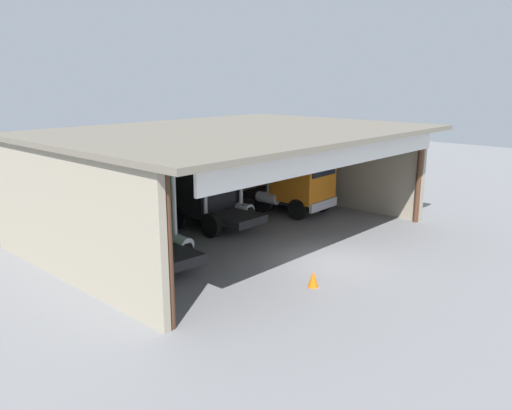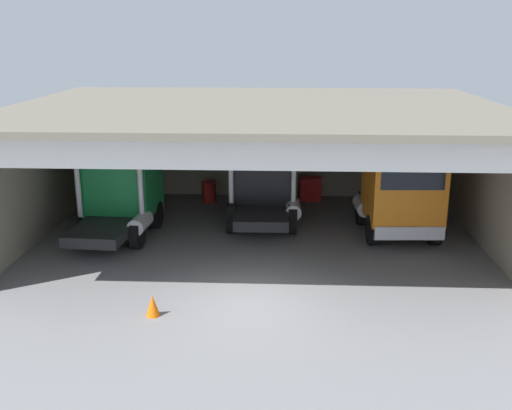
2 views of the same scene
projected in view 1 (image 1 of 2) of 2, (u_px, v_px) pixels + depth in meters
The scene contains 8 objects.
ground_plane at pixel (330, 261), 19.55m from camera, with size 80.00×80.00×0.00m, color slate.
workshop_shed at pixel (217, 156), 22.84m from camera, with size 16.05×12.13×4.72m.
truck_green_yard_outside at pixel (135, 212), 19.19m from camera, with size 2.69×4.80×3.74m.
truck_black_center_right_bay at pixel (206, 188), 23.89m from camera, with size 2.69×4.66×3.41m.
truck_orange_left_bay at pixel (299, 179), 26.21m from camera, with size 2.71×4.72×3.35m.
oil_drum at pixel (132, 217), 24.18m from camera, with size 0.58×0.58×0.87m, color #B21E19.
tool_cart at pixel (197, 199), 27.55m from camera, with size 0.90×0.60×1.00m, color red.
traffic_cone at pixel (313, 279), 17.11m from camera, with size 0.36×0.36×0.56m, color orange.
Camera 1 is at (-15.49, -10.45, 6.76)m, focal length 35.96 mm.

